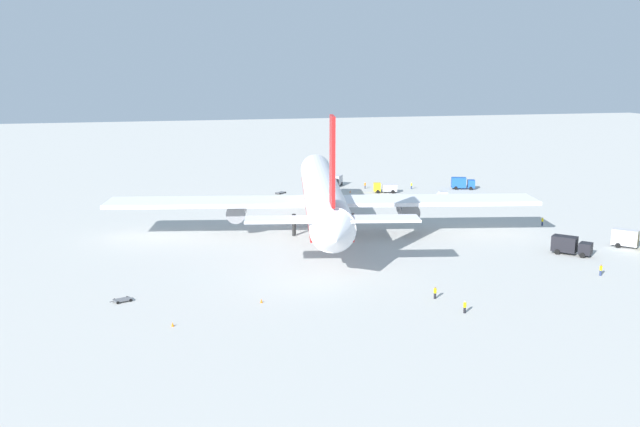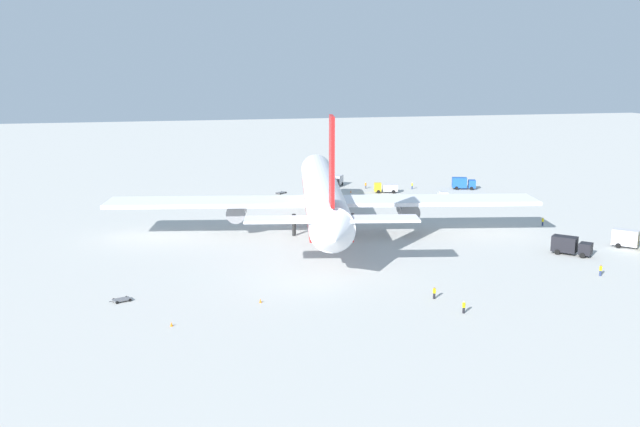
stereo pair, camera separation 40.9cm
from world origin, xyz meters
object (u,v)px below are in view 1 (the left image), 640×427
at_px(service_truck_3, 385,188).
at_px(service_truck_4, 632,239).
at_px(service_truck_1, 570,245).
at_px(traffic_cone_2, 173,324).
at_px(service_truck_2, 336,181).
at_px(ground_worker_4, 411,186).
at_px(airliner, 323,195).
at_px(baggage_cart_2, 280,193).
at_px(baggage_cart_1, 122,300).
at_px(traffic_cone_1, 350,192).
at_px(ground_worker_1, 465,307).
at_px(ground_worker_0, 542,221).
at_px(service_van, 443,195).
at_px(ground_worker_5, 601,270).
at_px(traffic_cone_0, 261,301).
at_px(ground_worker_2, 435,293).
at_px(ground_worker_3, 365,185).
at_px(service_truck_0, 462,183).

bearing_deg(service_truck_3, service_truck_4, -159.86).
bearing_deg(service_truck_3, service_truck_1, -170.89).
height_order(service_truck_4, traffic_cone_2, service_truck_4).
height_order(service_truck_1, service_truck_2, service_truck_1).
relative_size(service_truck_1, ground_worker_4, 3.55).
xyz_separation_m(airliner, baggage_cart_2, (44.21, -0.37, -7.19)).
xyz_separation_m(service_truck_4, ground_worker_4, (66.81, 14.87, -0.84)).
xyz_separation_m(service_truck_1, baggage_cart_1, (-6.71, 73.08, -1.37)).
bearing_deg(traffic_cone_1, ground_worker_1, 172.84).
xyz_separation_m(service_truck_2, traffic_cone_2, (-95.00, 47.12, -1.24)).
bearing_deg(service_truck_2, traffic_cone_2, 153.62).
bearing_deg(airliner, service_truck_2, -18.14).
xyz_separation_m(airliner, ground_worker_0, (-4.43, -44.40, -6.60)).
bearing_deg(service_van, traffic_cone_1, 52.36).
relative_size(service_truck_3, baggage_cart_1, 2.09).
xyz_separation_m(ground_worker_4, ground_worker_5, (-79.93, 0.72, -0.00)).
distance_m(service_truck_2, traffic_cone_0, 95.62).
bearing_deg(service_van, ground_worker_1, 158.04).
height_order(service_truck_4, traffic_cone_0, service_truck_4).
height_order(baggage_cart_2, ground_worker_1, ground_worker_1).
distance_m(ground_worker_2, ground_worker_5, 29.09).
relative_size(service_truck_2, traffic_cone_1, 10.60).
bearing_deg(airliner, ground_worker_5, -137.79).
distance_m(service_truck_1, service_van, 52.24).
relative_size(airliner, service_truck_2, 13.77).
height_order(airliner, traffic_cone_2, airliner).
distance_m(airliner, ground_worker_2, 42.29).
relative_size(service_truck_1, traffic_cone_2, 11.40).
height_order(service_truck_4, ground_worker_5, service_truck_4).
height_order(service_truck_1, ground_worker_5, service_truck_1).
bearing_deg(ground_worker_4, baggage_cart_2, 86.92).
xyz_separation_m(ground_worker_1, traffic_cone_1, (89.06, -11.19, -0.56)).
bearing_deg(baggage_cart_2, ground_worker_1, -176.10).
bearing_deg(ground_worker_5, baggage_cart_2, 22.40).
xyz_separation_m(service_truck_4, ground_worker_1, (-23.32, 43.02, -0.90)).
relative_size(service_truck_2, traffic_cone_2, 10.60).
relative_size(service_van, baggage_cart_2, 1.54).
bearing_deg(baggage_cart_2, ground_worker_3, -85.35).
bearing_deg(traffic_cone_0, ground_worker_0, -62.30).
distance_m(ground_worker_1, traffic_cone_1, 89.76).
bearing_deg(ground_worker_5, service_truck_2, 10.88).
distance_m(service_truck_0, service_truck_1, 65.56).
xyz_separation_m(ground_worker_0, traffic_cone_0, (-32.85, 62.58, -0.58)).
xyz_separation_m(service_truck_1, ground_worker_5, (-12.09, 2.64, -0.74)).
bearing_deg(ground_worker_3, traffic_cone_0, 153.56).
xyz_separation_m(service_truck_2, traffic_cone_0, (-88.94, 35.09, -1.24)).
bearing_deg(service_truck_4, traffic_cone_1, 25.84).
height_order(service_truck_4, ground_worker_4, service_truck_4).
height_order(baggage_cart_1, baggage_cart_2, same).
relative_size(baggage_cart_2, traffic_cone_0, 5.58).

